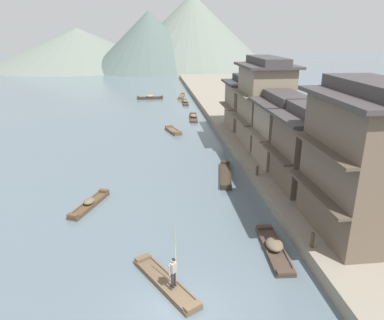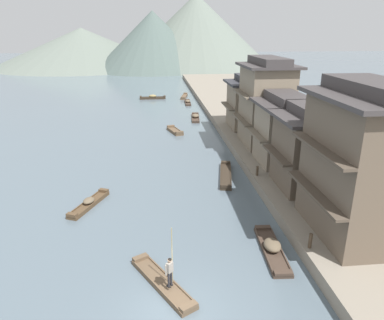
{
  "view_description": "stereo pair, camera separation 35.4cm",
  "coord_description": "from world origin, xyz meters",
  "px_view_note": "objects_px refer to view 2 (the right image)",
  "views": [
    {
      "loc": [
        -0.95,
        -13.26,
        12.06
      ],
      "look_at": [
        2.36,
        14.74,
        1.92
      ],
      "focal_mm": 34.0,
      "sensor_mm": 36.0,
      "label": 1
    },
    {
      "loc": [
        -0.6,
        -13.3,
        12.06
      ],
      "look_at": [
        2.36,
        14.74,
        1.92
      ],
      "focal_mm": 34.0,
      "sensor_mm": 36.0,
      "label": 2
    }
  ],
  "objects_px": {
    "boat_moored_second": "(175,131)",
    "boat_moored_far": "(272,248)",
    "boatman_person": "(170,268)",
    "boat_midriver_drifting": "(153,97)",
    "boat_crossing_west": "(188,102)",
    "boat_midriver_upstream": "(89,203)",
    "house_waterfront_far": "(250,102)",
    "boat_foreground_poled": "(162,283)",
    "house_waterfront_narrow": "(266,102)",
    "house_waterfront_nearest": "(368,163)",
    "house_waterfront_second": "(315,148)",
    "boat_upstream_distant": "(226,175)",
    "mooring_post_dock_near": "(310,241)",
    "boat_moored_nearest": "(195,117)",
    "mooring_post_dock_mid": "(257,171)",
    "boat_moored_third": "(184,97)",
    "house_waterfront_tall": "(285,129)"
  },
  "relations": [
    {
      "from": "boat_moored_second",
      "to": "boat_moored_far",
      "type": "distance_m",
      "value": 26.68
    },
    {
      "from": "boatman_person",
      "to": "boat_midriver_drifting",
      "type": "relative_size",
      "value": 0.64
    },
    {
      "from": "boat_moored_far",
      "to": "boat_crossing_west",
      "type": "bearing_deg",
      "value": 90.81
    },
    {
      "from": "boat_midriver_upstream",
      "to": "house_waterfront_far",
      "type": "distance_m",
      "value": 24.76
    },
    {
      "from": "boat_foreground_poled",
      "to": "house_waterfront_narrow",
      "type": "xyz_separation_m",
      "value": [
        11.13,
        20.39,
        5.0
      ]
    },
    {
      "from": "boat_midriver_upstream",
      "to": "house_waterfront_nearest",
      "type": "distance_m",
      "value": 18.51
    },
    {
      "from": "boat_midriver_drifting",
      "to": "house_waterfront_second",
      "type": "distance_m",
      "value": 44.63
    },
    {
      "from": "boatman_person",
      "to": "house_waterfront_nearest",
      "type": "height_order",
      "value": "house_waterfront_nearest"
    },
    {
      "from": "boat_upstream_distant",
      "to": "house_waterfront_second",
      "type": "bearing_deg",
      "value": -37.08
    },
    {
      "from": "house_waterfront_second",
      "to": "mooring_post_dock_near",
      "type": "bearing_deg",
      "value": -113.56
    },
    {
      "from": "boat_moored_nearest",
      "to": "boat_moored_second",
      "type": "distance_m",
      "value": 7.75
    },
    {
      "from": "house_waterfront_second",
      "to": "house_waterfront_narrow",
      "type": "distance_m",
      "value": 11.21
    },
    {
      "from": "boat_moored_nearest",
      "to": "mooring_post_dock_near",
      "type": "distance_m",
      "value": 34.47
    },
    {
      "from": "boatman_person",
      "to": "house_waterfront_narrow",
      "type": "distance_m",
      "value": 23.89
    },
    {
      "from": "boat_foreground_poled",
      "to": "house_waterfront_narrow",
      "type": "relative_size",
      "value": 0.54
    },
    {
      "from": "mooring_post_dock_mid",
      "to": "boat_moored_third",
      "type": "bearing_deg",
      "value": 93.48
    },
    {
      "from": "boat_midriver_upstream",
      "to": "house_waterfront_far",
      "type": "bearing_deg",
      "value": 47.74
    },
    {
      "from": "house_waterfront_nearest",
      "to": "house_waterfront_tall",
      "type": "relative_size",
      "value": 1.42
    },
    {
      "from": "mooring_post_dock_mid",
      "to": "house_waterfront_second",
      "type": "bearing_deg",
      "value": -35.37
    },
    {
      "from": "house_waterfront_far",
      "to": "mooring_post_dock_mid",
      "type": "xyz_separation_m",
      "value": [
        -3.35,
        -15.6,
        -2.62
      ]
    },
    {
      "from": "boat_moored_far",
      "to": "boat_moored_third",
      "type": "bearing_deg",
      "value": 90.87
    },
    {
      "from": "boat_foreground_poled",
      "to": "boat_moored_second",
      "type": "height_order",
      "value": "boat_moored_second"
    },
    {
      "from": "house_waterfront_narrow",
      "to": "boat_moored_far",
      "type": "bearing_deg",
      "value": -104.75
    },
    {
      "from": "boat_moored_nearest",
      "to": "house_waterfront_nearest",
      "type": "relative_size",
      "value": 0.62
    },
    {
      "from": "boat_moored_second",
      "to": "boat_foreground_poled",
      "type": "bearing_deg",
      "value": -94.74
    },
    {
      "from": "boat_upstream_distant",
      "to": "house_waterfront_tall",
      "type": "distance_m",
      "value": 6.56
    },
    {
      "from": "boat_upstream_distant",
      "to": "boat_midriver_drifting",
      "type": "bearing_deg",
      "value": 99.1
    },
    {
      "from": "mooring_post_dock_mid",
      "to": "boat_crossing_west",
      "type": "bearing_deg",
      "value": 93.84
    },
    {
      "from": "boat_moored_second",
      "to": "house_waterfront_far",
      "type": "distance_m",
      "value": 9.85
    },
    {
      "from": "boatman_person",
      "to": "house_waterfront_nearest",
      "type": "relative_size",
      "value": 0.35
    },
    {
      "from": "house_waterfront_nearest",
      "to": "house_waterfront_far",
      "type": "relative_size",
      "value": 1.42
    },
    {
      "from": "boat_crossing_west",
      "to": "boat_midriver_drifting",
      "type": "bearing_deg",
      "value": 140.08
    },
    {
      "from": "boat_midriver_upstream",
      "to": "mooring_post_dock_near",
      "type": "height_order",
      "value": "mooring_post_dock_near"
    },
    {
      "from": "boat_foreground_poled",
      "to": "boat_upstream_distant",
      "type": "relative_size",
      "value": 0.81
    },
    {
      "from": "boat_foreground_poled",
      "to": "house_waterfront_nearest",
      "type": "bearing_deg",
      "value": 12.95
    },
    {
      "from": "boat_crossing_west",
      "to": "boat_moored_third",
      "type": "bearing_deg",
      "value": 91.31
    },
    {
      "from": "boat_moored_nearest",
      "to": "house_waterfront_far",
      "type": "height_order",
      "value": "house_waterfront_far"
    },
    {
      "from": "boat_moored_second",
      "to": "house_waterfront_nearest",
      "type": "height_order",
      "value": "house_waterfront_nearest"
    },
    {
      "from": "boat_moored_nearest",
      "to": "boat_moored_second",
      "type": "bearing_deg",
      "value": -115.74
    },
    {
      "from": "boat_midriver_drifting",
      "to": "house_waterfront_narrow",
      "type": "relative_size",
      "value": 0.54
    },
    {
      "from": "boat_moored_third",
      "to": "house_waterfront_nearest",
      "type": "height_order",
      "value": "house_waterfront_nearest"
    },
    {
      "from": "boat_midriver_upstream",
      "to": "house_waterfront_narrow",
      "type": "height_order",
      "value": "house_waterfront_narrow"
    },
    {
      "from": "house_waterfront_tall",
      "to": "house_waterfront_far",
      "type": "xyz_separation_m",
      "value": [
        0.25,
        12.71,
        -0.01
      ]
    },
    {
      "from": "boat_foreground_poled",
      "to": "boat_crossing_west",
      "type": "height_order",
      "value": "boat_crossing_west"
    },
    {
      "from": "boat_moored_far",
      "to": "mooring_post_dock_mid",
      "type": "relative_size",
      "value": 6.31
    },
    {
      "from": "boat_midriver_drifting",
      "to": "house_waterfront_nearest",
      "type": "bearing_deg",
      "value": -76.51
    },
    {
      "from": "boatman_person",
      "to": "boat_upstream_distant",
      "type": "height_order",
      "value": "boatman_person"
    },
    {
      "from": "boat_upstream_distant",
      "to": "house_waterfront_tall",
      "type": "xyz_separation_m",
      "value": [
        5.32,
        1.05,
        3.69
      ]
    },
    {
      "from": "mooring_post_dock_near",
      "to": "boat_midriver_upstream",
      "type": "bearing_deg",
      "value": 148.58
    },
    {
      "from": "boat_upstream_distant",
      "to": "boat_moored_third",
      "type": "bearing_deg",
      "value": 90.41
    }
  ]
}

